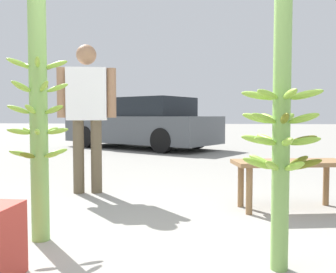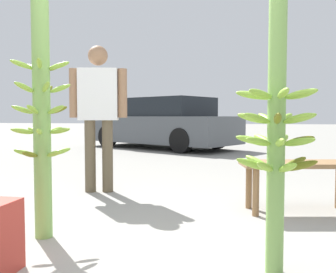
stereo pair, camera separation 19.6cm
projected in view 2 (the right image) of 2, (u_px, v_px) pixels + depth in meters
ground_plane at (142, 268)px, 2.22m from camera, size 80.00×80.00×0.00m
banana_stalk_left at (42, 119)px, 2.73m from camera, size 0.44×0.43×1.73m
banana_stalk_center at (276, 130)px, 2.10m from camera, size 0.46×0.46×1.64m
vendor_person at (98, 106)px, 4.38m from camera, size 0.68×0.30×1.72m
market_bench at (299, 171)px, 3.48m from camera, size 1.12×0.59×0.47m
parked_car at (162, 124)px, 10.41m from camera, size 4.64×3.67×1.39m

